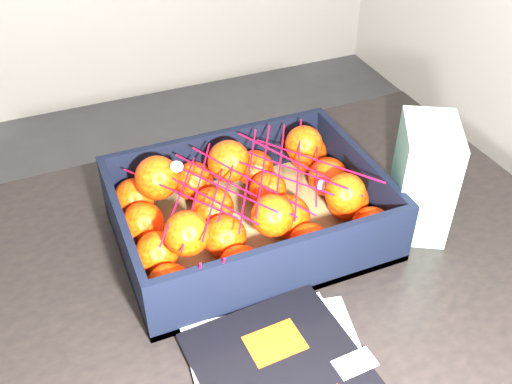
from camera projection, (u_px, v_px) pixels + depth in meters
name	position (u px, v px, depth m)	size (l,w,h in m)	color
table	(228.00, 324.00, 0.95)	(1.21, 0.82, 0.75)	black
produce_crate	(249.00, 218.00, 0.96)	(0.42, 0.31, 0.11)	brown
clementine_heap	(248.00, 204.00, 0.95)	(0.40, 0.30, 0.13)	#FF3105
mesh_net	(247.00, 181.00, 0.90)	(0.35, 0.28, 0.10)	red
retail_carton	(423.00, 178.00, 0.94)	(0.08, 0.13, 0.19)	silver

